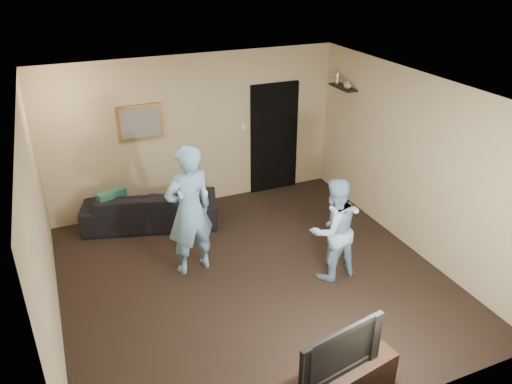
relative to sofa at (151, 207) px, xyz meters
name	(u,v)px	position (x,y,z in m)	size (l,w,h in m)	color
ground	(253,278)	(0.95, -2.03, -0.31)	(5.00, 5.00, 0.00)	black
ceiling	(252,92)	(0.95, -2.03, 2.29)	(5.00, 5.00, 0.04)	silver
wall_back	(195,132)	(0.95, 0.47, 0.99)	(5.00, 0.04, 2.60)	tan
wall_front	(365,314)	(0.95, -4.53, 0.99)	(5.00, 0.04, 2.60)	tan
wall_left	(41,233)	(-1.55, -2.03, 0.99)	(0.04, 5.00, 2.60)	tan
wall_right	(413,163)	(3.45, -2.03, 0.99)	(0.04, 5.00, 2.60)	tan
sofa	(151,207)	(0.00, 0.00, 0.00)	(2.12, 0.83, 0.62)	black
throw_pillow	(113,204)	(-0.58, 0.00, 0.17)	(0.46, 0.14, 0.46)	#194C3D
painting_frame	(140,122)	(0.05, 0.44, 1.29)	(0.72, 0.05, 0.57)	olive
painting_canvas	(140,123)	(0.05, 0.42, 1.29)	(0.62, 0.01, 0.47)	slate
doorway	(274,138)	(2.40, 0.44, 0.69)	(0.90, 0.06, 2.00)	black
light_switch	(243,126)	(1.80, 0.44, 0.99)	(0.08, 0.02, 0.12)	silver
wall_shelf	(343,87)	(3.34, -0.23, 1.68)	(0.20, 0.60, 0.03)	black
shelf_vase	(348,84)	(3.34, -0.36, 1.76)	(0.13, 0.13, 0.14)	#A0A0A5
shelf_figurine	(337,78)	(3.34, -0.04, 1.79)	(0.06, 0.06, 0.18)	silver
television	(335,347)	(0.83, -4.30, 0.46)	(0.96, 0.13, 0.55)	black
wii_player_left	(189,211)	(0.26, -1.50, 0.62)	(0.75, 0.57, 1.86)	#80B2DE
wii_player_right	(333,230)	(1.96, -2.39, 0.42)	(0.74, 0.59, 1.46)	#9CC2E3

